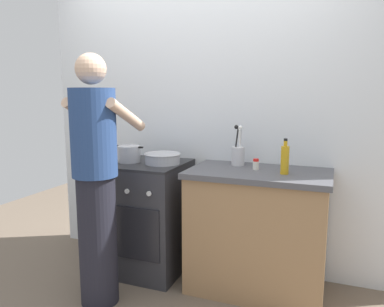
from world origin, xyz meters
name	(u,v)px	position (x,y,z in m)	size (l,w,h in m)	color
ground	(180,284)	(0.00, 0.00, 0.00)	(6.00, 6.00, 0.00)	#6B5B4C
back_wall	(226,118)	(0.20, 0.50, 1.25)	(3.20, 0.10, 2.50)	silver
countertop	(257,231)	(0.55, 0.15, 0.45)	(1.00, 0.60, 0.90)	#99724C
stove_range	(148,217)	(-0.35, 0.15, 0.45)	(0.60, 0.62, 0.90)	#2D2D33
pot	(129,154)	(-0.49, 0.12, 0.97)	(0.25, 0.18, 0.13)	#B2B2B7
mixing_bowl	(162,158)	(-0.21, 0.15, 0.95)	(0.29, 0.29, 0.08)	#B7B7BC
utensil_crock	(238,154)	(0.36, 0.31, 0.99)	(0.10, 0.10, 0.31)	silver
spice_bottle	(256,164)	(0.52, 0.18, 0.94)	(0.04, 0.04, 0.08)	silver
oil_bottle	(285,159)	(0.73, 0.10, 1.00)	(0.06, 0.06, 0.24)	gold
person	(96,182)	(-0.43, -0.41, 0.86)	(0.41, 0.50, 1.70)	black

